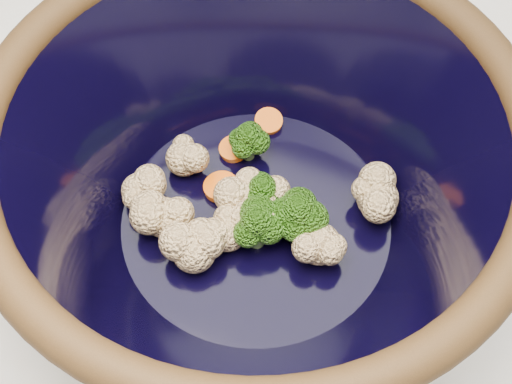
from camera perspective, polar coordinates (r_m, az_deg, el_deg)
The scene contains 3 objects.
counter at distance 1.06m, azimuth 3.46°, elevation -12.77°, with size 1.20×1.20×0.90m, color silver.
mixing_bowl at distance 0.54m, azimuth 0.00°, elevation 0.98°, with size 0.46×0.46×0.18m.
vegetable_pile at distance 0.57m, azimuth -0.25°, elevation -1.12°, with size 0.21×0.18×0.05m.
Camera 1 is at (0.09, -0.35, 1.44)m, focal length 50.00 mm.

